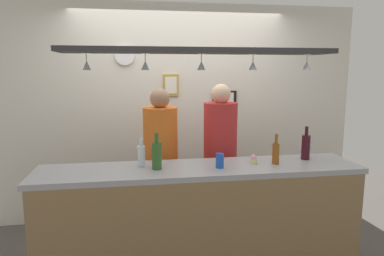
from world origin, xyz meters
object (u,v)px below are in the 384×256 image
person_left_orange_shirt (161,154)px  bottle_wine_dark_red (306,146)px  person_right_red_shirt (220,150)px  wall_clock (125,56)px  drink_can (220,161)px  picture_frame_lower_pair (224,98)px  picture_frame_crest (171,85)px  bottle_beer_amber_tall (276,153)px  bottle_soda_clear (141,155)px  cupcake (254,159)px  bottle_champagne_green (157,155)px

person_left_orange_shirt → bottle_wine_dark_red: person_left_orange_shirt is taller
person_left_orange_shirt → person_right_red_shirt: size_ratio=0.98×
wall_clock → drink_can: bearing=-61.7°
bottle_wine_dark_red → picture_frame_lower_pair: size_ratio=1.00×
picture_frame_lower_pair → picture_frame_crest: bearing=180.0°
bottle_beer_amber_tall → picture_frame_lower_pair: bearing=93.8°
bottle_soda_clear → bottle_wine_dark_red: (1.47, -0.01, 0.03)m
bottle_beer_amber_tall → person_right_red_shirt: bearing=117.3°
drink_can → picture_frame_crest: (-0.25, 1.47, 0.56)m
bottle_wine_dark_red → cupcake: size_ratio=3.85×
person_left_orange_shirt → bottle_beer_amber_tall: 1.15m
person_left_orange_shirt → picture_frame_lower_pair: (0.84, 0.78, 0.49)m
bottle_soda_clear → cupcake: (0.96, -0.07, -0.06)m
picture_frame_lower_pair → bottle_champagne_green: bearing=-122.9°
bottle_soda_clear → bottle_wine_dark_red: bearing=-0.2°
drink_can → bottle_soda_clear: bearing=165.7°
person_right_red_shirt → picture_frame_lower_pair: size_ratio=5.63×
person_left_orange_shirt → bottle_beer_amber_tall: bearing=-34.4°
bottle_wine_dark_red → wall_clock: size_ratio=1.36×
person_left_orange_shirt → drink_can: (0.44, -0.69, 0.10)m
bottle_soda_clear → person_right_red_shirt: bearing=33.1°
bottle_soda_clear → drink_can: size_ratio=1.89×
person_left_orange_shirt → drink_can: 0.82m
bottle_champagne_green → picture_frame_lower_pair: (0.92, 1.42, 0.34)m
bottle_soda_clear → bottle_beer_amber_tall: bottle_beer_amber_tall is taller
bottle_wine_dark_red → picture_frame_crest: size_ratio=1.15×
bottle_beer_amber_tall → picture_frame_crest: 1.69m
picture_frame_crest → bottle_beer_amber_tall: bearing=-62.0°
drink_can → wall_clock: bearing=118.3°
bottle_wine_dark_red → picture_frame_crest: picture_frame_crest is taller
person_right_red_shirt → picture_frame_crest: 1.08m
wall_clock → picture_frame_crest: bearing=0.7°
bottle_beer_amber_tall → picture_frame_lower_pair: size_ratio=0.87×
bottle_champagne_green → bottle_wine_dark_red: size_ratio=1.00×
person_right_red_shirt → picture_frame_lower_pair: 0.94m
wall_clock → bottle_soda_clear: bearing=-83.4°
bottle_beer_amber_tall → cupcake: bearing=166.0°
bottle_wine_dark_red → picture_frame_crest: (-1.08, 1.31, 0.50)m
bottle_champagne_green → cupcake: size_ratio=3.85×
bottle_soda_clear → picture_frame_crest: bearing=73.7°
bottle_soda_clear → picture_frame_lower_pair: (1.04, 1.30, 0.36)m
person_left_orange_shirt → drink_can: bearing=-57.5°
picture_frame_crest → drink_can: bearing=-80.2°
cupcake → picture_frame_lower_pair: size_ratio=0.26×
person_right_red_shirt → bottle_wine_dark_red: size_ratio=5.63×
cupcake → wall_clock: 1.99m
person_right_red_shirt → cupcake: person_right_red_shirt is taller
bottle_champagne_green → cupcake: bottle_champagne_green is taller
bottle_champagne_green → bottle_beer_amber_tall: (1.01, 0.00, -0.02)m
bottle_champagne_green → drink_can: (0.51, -0.04, -0.06)m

